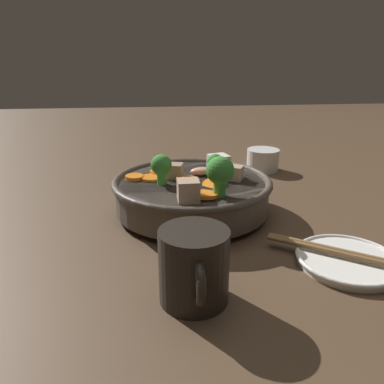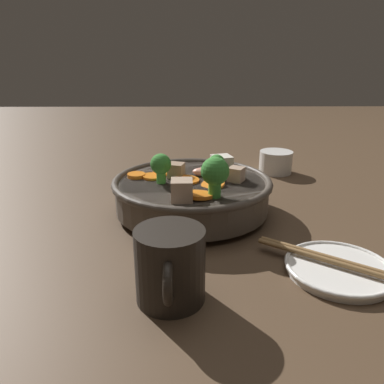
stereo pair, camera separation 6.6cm
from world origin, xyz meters
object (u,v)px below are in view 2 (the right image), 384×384
at_px(side_saucer, 339,269).
at_px(chopsticks_pair, 340,262).
at_px(stirfry_bowl, 192,191).
at_px(dark_mug, 170,266).
at_px(tea_cup, 276,162).

relative_size(side_saucer, chopsticks_pair, 0.73).
height_order(stirfry_bowl, dark_mug, stirfry_bowl).
xyz_separation_m(tea_cup, dark_mug, (0.50, -0.23, 0.02)).
relative_size(stirfry_bowl, tea_cup, 3.57).
distance_m(side_saucer, dark_mug, 0.22).
bearing_deg(side_saucer, dark_mug, -76.57).
bearing_deg(chopsticks_pair, stirfry_bowl, -136.93).
xyz_separation_m(stirfry_bowl, tea_cup, (-0.25, 0.20, -0.02)).
height_order(stirfry_bowl, side_saucer, stirfry_bowl).
height_order(stirfry_bowl, chopsticks_pair, stirfry_bowl).
bearing_deg(stirfry_bowl, side_saucer, 43.07).
height_order(side_saucer, dark_mug, dark_mug).
xyz_separation_m(side_saucer, chopsticks_pair, (0.00, 0.00, 0.01)).
xyz_separation_m(tea_cup, chopsticks_pair, (0.45, -0.02, -0.01)).
relative_size(stirfry_bowl, dark_mug, 2.68).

